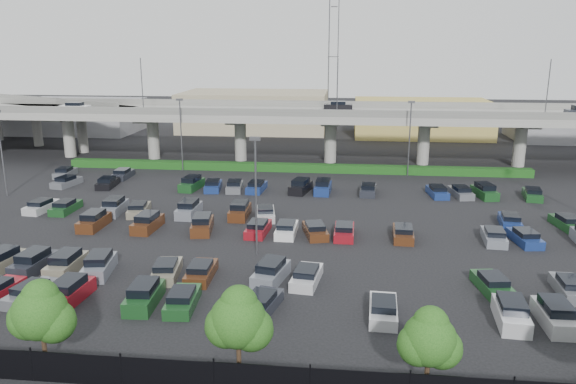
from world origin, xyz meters
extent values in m
plane|color=black|center=(0.00, 0.00, 0.00)|extent=(280.00, 280.00, 0.00)
cube|color=gray|center=(0.00, 32.00, 7.25)|extent=(150.00, 13.00, 1.10)
cube|color=#60605B|center=(0.00, 25.75, 8.30)|extent=(150.00, 0.50, 1.00)
cube|color=#60605B|center=(0.00, 38.25, 8.30)|extent=(150.00, 0.50, 1.00)
cylinder|color=gray|center=(-37.00, 32.00, 3.35)|extent=(1.80, 1.80, 6.70)
cube|color=#60605B|center=(-37.00, 32.00, 6.50)|extent=(2.60, 9.75, 0.50)
cylinder|color=gray|center=(-23.00, 32.00, 3.35)|extent=(1.80, 1.80, 6.70)
cube|color=#60605B|center=(-23.00, 32.00, 6.50)|extent=(2.60, 9.75, 0.50)
cylinder|color=gray|center=(-9.00, 32.00, 3.35)|extent=(1.80, 1.80, 6.70)
cube|color=#60605B|center=(-9.00, 32.00, 6.50)|extent=(2.60, 9.75, 0.50)
cylinder|color=gray|center=(5.00, 32.00, 3.35)|extent=(1.80, 1.80, 6.70)
cube|color=#60605B|center=(5.00, 32.00, 6.50)|extent=(2.60, 9.75, 0.50)
cylinder|color=gray|center=(19.00, 32.00, 3.35)|extent=(1.80, 1.80, 6.70)
cube|color=#60605B|center=(19.00, 32.00, 6.50)|extent=(2.60, 9.75, 0.50)
cylinder|color=gray|center=(33.00, 32.00, 3.35)|extent=(1.80, 1.80, 6.70)
cube|color=#60605B|center=(33.00, 32.00, 6.50)|extent=(2.60, 9.75, 0.50)
cube|color=white|center=(-34.00, 29.00, 8.21)|extent=(4.40, 1.82, 0.82)
cube|color=black|center=(-34.00, 29.00, 8.84)|extent=(2.30, 1.60, 0.50)
cube|color=black|center=(6.00, 35.00, 8.21)|extent=(4.40, 1.82, 0.82)
cube|color=black|center=(6.00, 35.00, 8.84)|extent=(2.30, 1.60, 0.50)
cylinder|color=#48484D|center=(-22.00, 25.90, 11.80)|extent=(0.14, 0.14, 8.00)
cylinder|color=#48484D|center=(6.00, 25.90, 11.80)|extent=(0.14, 0.14, 8.00)
cylinder|color=#48484D|center=(34.00, 25.90, 11.80)|extent=(0.14, 0.14, 8.00)
cube|color=gray|center=(-52.00, 43.00, 7.25)|extent=(50.93, 30.13, 1.10)
cube|color=#60605B|center=(-52.00, 43.00, 8.30)|extent=(47.34, 22.43, 1.00)
cylinder|color=gray|center=(-47.47, 40.89, 3.35)|extent=(1.60, 1.60, 6.70)
cylinder|color=gray|center=(-36.59, 35.82, 3.35)|extent=(1.60, 1.60, 6.70)
cube|color=#144313|center=(0.00, 25.00, 0.55)|extent=(66.00, 1.60, 1.10)
cube|color=black|center=(0.00, -28.00, 0.90)|extent=(70.00, 0.06, 1.80)
cylinder|color=black|center=(-9.00, -28.00, 1.00)|extent=(0.10, 0.10, 2.00)
cylinder|color=black|center=(-4.00, -28.00, 1.00)|extent=(0.10, 0.10, 2.00)
cylinder|color=black|center=(1.00, -28.00, 1.00)|extent=(0.10, 0.10, 2.00)
cylinder|color=black|center=(6.00, -28.00, 1.00)|extent=(0.10, 0.10, 2.00)
cylinder|color=#332316|center=(-9.00, -26.67, 0.98)|extent=(0.26, 0.26, 1.96)
sphere|color=#194512|center=(-9.00, -26.67, 3.37)|extent=(3.04, 3.04, 3.04)
sphere|color=#194512|center=(-8.29, -26.57, 2.82)|extent=(2.39, 2.39, 2.39)
sphere|color=#194512|center=(-9.60, -26.75, 3.04)|extent=(2.39, 2.39, 2.39)
sphere|color=#194512|center=(-8.96, -26.55, 4.24)|extent=(2.06, 2.06, 2.06)
cylinder|color=#332316|center=(2.00, -26.39, 0.99)|extent=(0.26, 0.26, 1.97)
sphere|color=#194512|center=(2.00, -26.39, 3.39)|extent=(3.07, 3.07, 3.07)
sphere|color=#194512|center=(2.71, -26.29, 2.85)|extent=(2.41, 2.41, 2.41)
sphere|color=#194512|center=(1.40, -26.47, 3.07)|extent=(2.41, 2.41, 2.41)
sphere|color=#194512|center=(2.04, -26.27, 4.27)|extent=(2.08, 2.08, 2.08)
cylinder|color=#332316|center=(12.00, -26.82, 0.90)|extent=(0.26, 0.26, 1.80)
sphere|color=#194512|center=(12.00, -26.82, 3.09)|extent=(2.79, 2.79, 2.79)
sphere|color=#194512|center=(12.65, -26.72, 2.59)|extent=(2.19, 2.19, 2.19)
sphere|color=#194512|center=(11.45, -26.90, 2.79)|extent=(2.19, 2.19, 2.19)
sphere|color=#194512|center=(12.04, -26.70, 3.89)|extent=(1.89, 1.89, 1.89)
cube|color=slate|center=(-14.50, -18.50, 0.41)|extent=(2.61, 4.66, 0.82)
cube|color=black|center=(-14.50, -18.70, 1.04)|extent=(2.00, 2.56, 0.50)
cube|color=maroon|center=(-11.75, -18.50, 0.53)|extent=(2.11, 4.51, 1.05)
cube|color=black|center=(-11.75, -18.50, 1.34)|extent=(1.77, 2.70, 0.65)
cube|color=#1A4A20|center=(-6.25, -18.50, 0.53)|extent=(2.03, 4.48, 1.05)
cube|color=black|center=(-6.25, -18.50, 1.34)|extent=(1.72, 2.67, 0.65)
cube|color=#1A4A20|center=(-3.50, -18.50, 0.41)|extent=(2.10, 4.51, 0.82)
cube|color=black|center=(-3.50, -18.70, 1.04)|extent=(1.75, 2.40, 0.50)
cube|color=#252830|center=(2.00, -18.50, 0.41)|extent=(2.75, 4.69, 0.82)
cube|color=black|center=(2.00, -18.70, 1.04)|extent=(2.07, 2.60, 0.50)
cube|color=silver|center=(10.25, -18.50, 0.41)|extent=(2.03, 4.48, 0.82)
cube|color=black|center=(10.25, -18.70, 1.04)|extent=(1.71, 2.37, 0.50)
cube|color=silver|center=(18.50, -18.50, 0.53)|extent=(2.15, 4.53, 1.05)
cube|color=black|center=(18.50, -18.50, 1.34)|extent=(1.80, 2.72, 0.65)
cube|color=silver|center=(21.25, -18.50, 0.53)|extent=(1.87, 4.42, 1.05)
cube|color=black|center=(21.25, -18.50, 1.34)|extent=(1.63, 2.62, 0.65)
cube|color=gray|center=(-20.00, -13.50, 0.53)|extent=(2.51, 4.64, 1.05)
cube|color=black|center=(-20.00, -13.50, 1.34)|extent=(2.00, 2.83, 0.65)
cube|color=#252830|center=(-17.25, -13.50, 0.53)|extent=(2.17, 4.53, 1.05)
cube|color=black|center=(-17.25, -13.50, 1.34)|extent=(1.81, 2.72, 0.65)
cube|color=gray|center=(-14.50, -13.50, 0.53)|extent=(1.86, 4.42, 1.05)
cube|color=black|center=(-14.50, -13.50, 1.34)|extent=(1.62, 2.61, 0.65)
cube|color=slate|center=(-11.75, -13.50, 0.53)|extent=(2.49, 4.63, 1.05)
cube|color=black|center=(-11.75, -13.50, 1.34)|extent=(1.99, 2.82, 0.65)
cube|color=gray|center=(-6.25, -13.50, 0.41)|extent=(2.37, 4.60, 0.82)
cube|color=black|center=(-6.25, -13.70, 1.04)|extent=(1.88, 2.49, 0.50)
cube|color=#502A15|center=(-3.50, -13.50, 0.41)|extent=(1.90, 4.43, 0.82)
cube|color=black|center=(-3.50, -13.70, 1.04)|extent=(1.64, 2.33, 0.50)
cube|color=slate|center=(2.00, -13.50, 0.53)|extent=(2.71, 4.69, 1.05)
cube|color=black|center=(2.00, -13.50, 1.34)|extent=(2.12, 2.88, 0.65)
cube|color=silver|center=(4.75, -13.50, 0.41)|extent=(2.37, 4.60, 0.82)
cube|color=black|center=(4.75, -13.70, 1.04)|extent=(1.88, 2.49, 0.50)
cube|color=#1A4A20|center=(18.50, -13.50, 0.41)|extent=(2.47, 4.63, 0.82)
cube|color=black|center=(18.50, -13.70, 1.04)|extent=(1.94, 2.52, 0.50)
cube|color=slate|center=(24.00, -13.50, 0.41)|extent=(1.99, 4.47, 0.82)
cube|color=black|center=(24.00, -13.70, 1.04)|extent=(1.69, 2.36, 0.50)
cube|color=#502A15|center=(-17.25, -2.50, 0.53)|extent=(1.85, 4.41, 1.05)
cube|color=black|center=(-17.25, -2.50, 1.34)|extent=(1.62, 2.61, 0.65)
cube|color=#502A15|center=(-11.75, -2.50, 0.53)|extent=(2.09, 4.50, 1.05)
cube|color=black|center=(-11.75, -2.50, 1.34)|extent=(1.76, 2.69, 0.65)
cube|color=#502A15|center=(-6.25, -2.50, 0.53)|extent=(2.41, 4.61, 1.05)
cube|color=black|center=(-6.25, -2.50, 1.34)|extent=(1.95, 2.80, 0.65)
cube|color=maroon|center=(-0.75, -2.50, 0.41)|extent=(2.11, 4.51, 0.82)
cube|color=black|center=(-0.75, -2.70, 1.04)|extent=(1.75, 2.40, 0.50)
cube|color=white|center=(2.00, -2.50, 0.41)|extent=(1.90, 4.43, 0.82)
cube|color=black|center=(2.00, -2.70, 1.04)|extent=(1.64, 2.33, 0.50)
cube|color=#502A15|center=(4.75, -2.50, 0.41)|extent=(2.85, 4.71, 0.82)
cube|color=black|center=(4.75, -2.69, 1.04)|extent=(2.12, 2.62, 0.50)
cube|color=maroon|center=(7.50, -2.50, 0.41)|extent=(1.90, 4.43, 0.82)
cube|color=black|center=(7.50, -2.70, 1.04)|extent=(1.64, 2.33, 0.50)
cube|color=#502A15|center=(13.00, -2.50, 0.41)|extent=(2.03, 4.48, 0.82)
cube|color=black|center=(13.00, -2.70, 1.04)|extent=(1.71, 2.37, 0.50)
cube|color=slate|center=(21.25, -2.50, 0.41)|extent=(2.16, 4.53, 0.82)
cube|color=black|center=(21.25, -2.70, 1.04)|extent=(1.78, 2.42, 0.50)
cube|color=navy|center=(24.00, -2.50, 0.41)|extent=(2.40, 4.60, 0.82)
cube|color=black|center=(24.00, -2.70, 1.04)|extent=(1.90, 2.49, 0.50)
cube|color=silver|center=(-25.50, 2.50, 0.41)|extent=(2.33, 4.59, 0.82)
cube|color=black|center=(-25.50, 2.30, 1.04)|extent=(1.86, 2.47, 0.50)
cube|color=#1A4A20|center=(-22.75, 2.50, 0.41)|extent=(1.85, 4.41, 0.82)
cube|color=black|center=(-22.75, 2.30, 1.04)|extent=(1.62, 2.31, 0.50)
cube|color=slate|center=(-17.25, 2.50, 0.53)|extent=(2.03, 4.48, 1.05)
cube|color=black|center=(-17.25, 2.50, 1.34)|extent=(1.73, 2.67, 0.65)
cube|color=gray|center=(-14.50, 2.50, 0.41)|extent=(2.49, 4.63, 0.82)
cube|color=black|center=(-14.50, 2.30, 1.04)|extent=(1.94, 2.52, 0.50)
cube|color=slate|center=(-9.00, 2.50, 0.53)|extent=(1.94, 4.45, 1.05)
cube|color=black|center=(-9.00, 2.50, 1.34)|extent=(1.67, 2.64, 0.65)
cube|color=#502A15|center=(-3.50, 2.50, 0.53)|extent=(1.88, 4.42, 1.05)
cube|color=black|center=(-3.50, 2.50, 1.34)|extent=(1.64, 2.62, 0.65)
cube|color=silver|center=(-0.75, 2.50, 0.41)|extent=(2.54, 4.65, 0.82)
cube|color=black|center=(-0.75, 2.30, 1.04)|extent=(1.97, 2.54, 0.50)
cube|color=navy|center=(24.00, 2.50, 0.41)|extent=(2.35, 4.59, 0.82)
cube|color=black|center=(24.00, 2.30, 1.04)|extent=(1.87, 2.48, 0.50)
cube|color=#1A4A20|center=(29.50, 2.50, 0.41)|extent=(2.38, 4.60, 0.82)
cube|color=black|center=(29.50, 2.30, 1.04)|extent=(1.89, 2.49, 0.50)
cube|color=slate|center=(-28.25, 13.50, 0.41)|extent=(2.57, 4.65, 0.82)
cube|color=black|center=(-28.25, 13.30, 1.04)|extent=(1.99, 2.55, 0.50)
cube|color=black|center=(-22.75, 13.50, 0.41)|extent=(2.18, 4.54, 0.82)
cube|color=black|center=(-22.75, 13.30, 1.04)|extent=(1.79, 2.43, 0.50)
cube|color=#1A4A20|center=(-11.75, 13.50, 0.53)|extent=(2.44, 4.62, 1.05)
cube|color=black|center=(-11.75, 13.50, 1.34)|extent=(1.96, 2.81, 0.65)
cube|color=navy|center=(-9.00, 13.50, 0.41)|extent=(2.32, 4.58, 0.82)
cube|color=black|center=(-9.00, 13.30, 1.04)|extent=(1.86, 2.47, 0.50)
cube|color=slate|center=(-6.25, 13.50, 0.41)|extent=(2.22, 4.55, 0.82)
cube|color=black|center=(-6.25, 13.30, 1.04)|extent=(1.81, 2.44, 0.50)
cube|color=navy|center=(-3.50, 13.50, 0.41)|extent=(2.15, 4.52, 0.82)
cube|color=black|center=(-3.50, 13.30, 1.04)|extent=(1.77, 2.41, 0.50)
cube|color=black|center=(2.00, 13.50, 0.53)|extent=(2.76, 4.70, 1.05)
cube|color=black|center=(2.00, 13.50, 1.34)|extent=(2.15, 2.89, 0.65)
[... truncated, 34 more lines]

